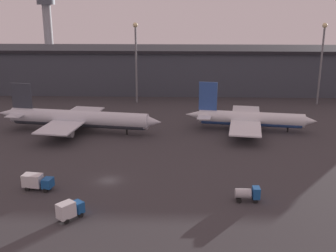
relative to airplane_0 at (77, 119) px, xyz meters
name	(u,v)px	position (x,y,z in m)	size (l,w,h in m)	color
ground	(109,180)	(14.92, -34.65, -3.91)	(600.00, 600.00, 0.00)	#383538
terminal_building	(145,69)	(14.92, 59.41, 5.26)	(212.91, 25.66, 18.26)	#3D424C
airplane_0	(77,119)	(0.00, 0.00, 0.00)	(49.97, 31.21, 13.79)	silver
airplane_1	(249,119)	(50.21, 3.23, -0.46)	(38.22, 34.05, 13.98)	white
service_vehicle_0	(248,194)	(42.95, -43.38, -2.34)	(4.64, 2.03, 2.85)	#195199
service_vehicle_1	(69,210)	(10.92, -51.41, -2.06)	(4.64, 4.93, 3.38)	#195199
service_vehicle_2	(37,181)	(1.19, -39.56, -2.11)	(6.34, 3.25, 3.23)	#195199
lamp_post_1	(136,54)	(13.54, 37.27, 14.41)	(1.80, 1.80, 29.44)	slate
lamp_post_2	(322,54)	(80.67, 37.27, 14.40)	(1.80, 1.80, 29.42)	slate
control_tower	(48,26)	(-38.46, 102.01, 20.49)	(9.00, 9.00, 41.94)	#99999E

